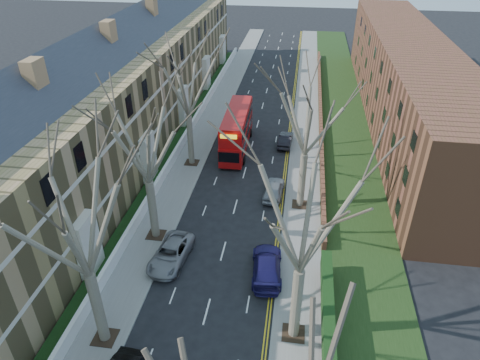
% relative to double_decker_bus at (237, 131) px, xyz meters
% --- Properties ---
extents(pavement_left, '(3.00, 102.00, 0.12)m').
position_rel_double_decker_bus_xyz_m(pavement_left, '(-4.43, 6.97, -2.06)').
color(pavement_left, slate).
rests_on(pavement_left, ground).
extents(pavement_right, '(3.00, 102.00, 0.12)m').
position_rel_double_decker_bus_xyz_m(pavement_right, '(7.57, 6.97, -2.06)').
color(pavement_right, slate).
rests_on(pavement_right, ground).
extents(terrace_left, '(9.70, 78.00, 13.60)m').
position_rel_double_decker_bus_xyz_m(terrace_left, '(-12.07, -1.03, 3.41)').
color(terrace_left, olive).
rests_on(terrace_left, ground).
extents(flats_right, '(13.97, 54.00, 10.00)m').
position_rel_double_decker_bus_xyz_m(flats_right, '(19.04, 10.97, 2.86)').
color(flats_right, brown).
rests_on(flats_right, ground).
extents(front_wall_left, '(0.30, 78.00, 1.00)m').
position_rel_double_decker_bus_xyz_m(front_wall_left, '(-6.08, -1.03, -1.50)').
color(front_wall_left, white).
rests_on(front_wall_left, ground).
extents(grass_verge_right, '(6.00, 102.00, 0.06)m').
position_rel_double_decker_bus_xyz_m(grass_verge_right, '(12.07, 6.97, -1.97)').
color(grass_verge_right, '#1B3212').
rests_on(grass_verge_right, ground).
extents(tree_left_mid, '(10.50, 10.50, 14.71)m').
position_rel_double_decker_bus_xyz_m(tree_left_mid, '(-4.13, -26.03, 7.43)').
color(tree_left_mid, brown).
rests_on(tree_left_mid, ground).
extents(tree_left_far, '(10.15, 10.15, 14.22)m').
position_rel_double_decker_bus_xyz_m(tree_left_far, '(-4.13, -16.03, 7.12)').
color(tree_left_far, brown).
rests_on(tree_left_far, ground).
extents(tree_left_dist, '(10.50, 10.50, 14.71)m').
position_rel_double_decker_bus_xyz_m(tree_left_dist, '(-4.13, -4.03, 7.44)').
color(tree_left_dist, brown).
rests_on(tree_left_dist, ground).
extents(tree_right_mid, '(10.50, 10.50, 14.71)m').
position_rel_double_decker_bus_xyz_m(tree_right_mid, '(7.27, -24.03, 7.43)').
color(tree_right_mid, brown).
rests_on(tree_right_mid, ground).
extents(tree_right_far, '(10.15, 10.15, 14.22)m').
position_rel_double_decker_bus_xyz_m(tree_right_far, '(7.27, -10.03, 7.12)').
color(tree_right_far, brown).
rests_on(tree_right_far, ground).
extents(double_decker_bus, '(2.77, 10.33, 4.33)m').
position_rel_double_decker_bus_xyz_m(double_decker_bus, '(0.00, 0.00, 0.00)').
color(double_decker_bus, '#A20B0C').
rests_on(double_decker_bus, ground).
extents(car_left_far, '(2.83, 5.25, 1.40)m').
position_rel_double_decker_bus_xyz_m(car_left_far, '(-2.06, -18.67, -1.42)').
color(car_left_far, gray).
rests_on(car_left_far, ground).
extents(car_right_near, '(2.54, 5.33, 1.50)m').
position_rel_double_decker_bus_xyz_m(car_right_near, '(5.13, -18.97, -1.37)').
color(car_right_near, '#1D1753').
rests_on(car_right_near, ground).
extents(car_right_mid, '(2.00, 4.35, 1.45)m').
position_rel_double_decker_bus_xyz_m(car_right_mid, '(4.81, -8.73, -1.40)').
color(car_right_mid, gray).
rests_on(car_right_mid, ground).
extents(car_right_far, '(1.63, 4.14, 1.34)m').
position_rel_double_decker_bus_xyz_m(car_right_far, '(5.27, 1.68, -1.45)').
color(car_right_far, black).
rests_on(car_right_far, ground).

